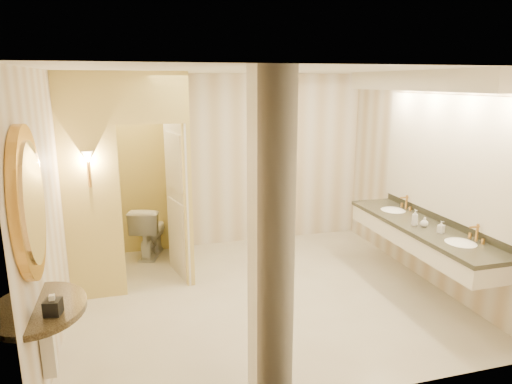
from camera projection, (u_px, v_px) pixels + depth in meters
floor at (261, 295)px, 5.66m from camera, size 4.50×4.50×0.00m
ceiling at (262, 70)px, 5.02m from camera, size 4.50×4.50×0.00m
wall_back at (226, 161)px, 7.21m from camera, size 4.50×0.02×2.70m
wall_front at (335, 248)px, 3.47m from camera, size 4.50×0.02×2.70m
wall_left at (55, 203)px, 4.76m from camera, size 0.02×4.00×2.70m
wall_right at (427, 179)px, 5.93m from camera, size 0.02×4.00×2.70m
toilet_closet at (159, 175)px, 5.95m from camera, size 1.50×1.55×2.70m
wall_sconce at (88, 159)px, 5.15m from camera, size 0.14×0.14×0.42m
vanity at (431, 164)px, 5.42m from camera, size 0.75×2.68×2.09m
console_shelf at (33, 250)px, 3.46m from camera, size 0.91×0.91×1.90m
pillar at (270, 244)px, 3.54m from camera, size 0.30×0.30×2.70m
tissue_box at (53, 307)px, 3.42m from camera, size 0.14×0.14×0.12m
toilet at (150, 230)px, 6.88m from camera, size 0.65×0.86×0.78m
soap_bottle_a at (441, 227)px, 5.26m from camera, size 0.08×0.09×0.14m
soap_bottle_b at (424, 222)px, 5.49m from camera, size 0.10×0.10×0.12m
soap_bottle_c at (415, 218)px, 5.53m from camera, size 0.08×0.08×0.20m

